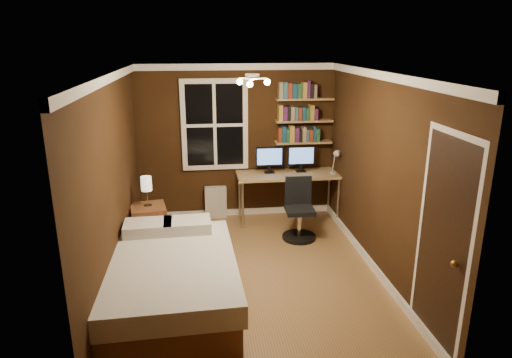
{
  "coord_description": "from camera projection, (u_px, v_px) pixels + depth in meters",
  "views": [
    {
      "loc": [
        -0.59,
        -5.15,
        2.85
      ],
      "look_at": [
        0.11,
        0.45,
        1.12
      ],
      "focal_mm": 32.0,
      "sensor_mm": 36.0,
      "label": 1
    }
  ],
  "objects": [
    {
      "name": "bed",
      "position": [
        168.0,
        280.0,
        5.05
      ],
      "size": [
        1.56,
        2.12,
        0.7
      ],
      "rotation": [
        0.0,
        0.0,
        0.04
      ],
      "color": "brown",
      "rests_on": "ground"
    },
    {
      "name": "office_chair",
      "position": [
        299.0,
        216.0,
        6.77
      ],
      "size": [
        0.5,
        0.5,
        0.91
      ],
      "rotation": [
        0.0,
        0.0,
        -0.05
      ],
      "color": "black",
      "rests_on": "ground"
    },
    {
      "name": "books_row_upper",
      "position": [
        305.0,
        91.0,
        7.19
      ],
      "size": [
        0.54,
        0.16,
        0.23
      ],
      "primitive_type": null,
      "color": "#255634",
      "rests_on": "bookshelf_upper"
    },
    {
      "name": "ceiling_fixture",
      "position": [
        252.0,
        83.0,
        5.0
      ],
      "size": [
        0.44,
        0.44,
        0.18
      ],
      "primitive_type": null,
      "color": "beige",
      "rests_on": "ceiling"
    },
    {
      "name": "bookshelf_lower",
      "position": [
        303.0,
        142.0,
        7.44
      ],
      "size": [
        0.92,
        0.22,
        0.03
      ],
      "primitive_type": "cube",
      "color": "#9E774C",
      "rests_on": "wall_back"
    },
    {
      "name": "ceiling",
      "position": [
        251.0,
        73.0,
        5.06
      ],
      "size": [
        3.2,
        4.2,
        0.02
      ],
      "primitive_type": "cube",
      "color": "white",
      "rests_on": "wall_back"
    },
    {
      "name": "monitor_right",
      "position": [
        301.0,
        159.0,
        7.38
      ],
      "size": [
        0.45,
        0.12,
        0.43
      ],
      "primitive_type": null,
      "color": "black",
      "rests_on": "desk"
    },
    {
      "name": "radiator",
      "position": [
        216.0,
        202.0,
        7.57
      ],
      "size": [
        0.36,
        0.12,
        0.53
      ],
      "primitive_type": "cube",
      "color": "beige",
      "rests_on": "ground"
    },
    {
      "name": "books_row_middle",
      "position": [
        304.0,
        113.0,
        7.3
      ],
      "size": [
        0.6,
        0.16,
        0.23
      ],
      "primitive_type": null,
      "color": "navy",
      "rests_on": "bookshelf_middle"
    },
    {
      "name": "nightstand",
      "position": [
        149.0,
        226.0,
        6.53
      ],
      "size": [
        0.55,
        0.55,
        0.6
      ],
      "primitive_type": "cube",
      "rotation": [
        0.0,
        0.0,
        0.17
      ],
      "color": "brown",
      "rests_on": "ground"
    },
    {
      "name": "bookshelf_middle",
      "position": [
        304.0,
        121.0,
        7.34
      ],
      "size": [
        0.92,
        0.22,
        0.03
      ],
      "primitive_type": "cube",
      "color": "#9E774C",
      "rests_on": "wall_back"
    },
    {
      "name": "wall_right",
      "position": [
        380.0,
        175.0,
        5.62
      ],
      "size": [
        0.04,
        4.2,
        2.5
      ],
      "primitive_type": "cube",
      "color": "black",
      "rests_on": "ground"
    },
    {
      "name": "door",
      "position": [
        441.0,
        246.0,
        4.22
      ],
      "size": [
        0.03,
        0.82,
        2.05
      ],
      "primitive_type": null,
      "color": "black",
      "rests_on": "ground"
    },
    {
      "name": "wall_left",
      "position": [
        113.0,
        185.0,
        5.24
      ],
      "size": [
        0.04,
        4.2,
        2.5
      ],
      "primitive_type": "cube",
      "color": "black",
      "rests_on": "ground"
    },
    {
      "name": "door_knob",
      "position": [
        454.0,
        264.0,
        3.93
      ],
      "size": [
        0.06,
        0.06,
        0.06
      ],
      "primitive_type": "sphere",
      "color": "#C98C42",
      "rests_on": "door"
    },
    {
      "name": "wall_back",
      "position": [
        237.0,
        142.0,
        7.42
      ],
      "size": [
        3.2,
        0.04,
        2.5
      ],
      "primitive_type": "cube",
      "color": "black",
      "rests_on": "ground"
    },
    {
      "name": "desk",
      "position": [
        288.0,
        177.0,
        7.36
      ],
      "size": [
        1.66,
        0.62,
        0.79
      ],
      "color": "#9E774C",
      "rests_on": "ground"
    },
    {
      "name": "bedside_lamp",
      "position": [
        147.0,
        192.0,
        6.38
      ],
      "size": [
        0.15,
        0.15,
        0.44
      ],
      "primitive_type": null,
      "color": "#EFE2CB",
      "rests_on": "nightstand"
    },
    {
      "name": "books_row_lower",
      "position": [
        303.0,
        134.0,
        7.4
      ],
      "size": [
        0.66,
        0.16,
        0.23
      ],
      "primitive_type": null,
      "color": "maroon",
      "rests_on": "bookshelf_lower"
    },
    {
      "name": "monitor_left",
      "position": [
        269.0,
        160.0,
        7.32
      ],
      "size": [
        0.45,
        0.12,
        0.43
      ],
      "primitive_type": null,
      "color": "black",
      "rests_on": "desk"
    },
    {
      "name": "window",
      "position": [
        215.0,
        125.0,
        7.26
      ],
      "size": [
        1.06,
        0.06,
        1.46
      ],
      "primitive_type": "cube",
      "color": "white",
      "rests_on": "wall_back"
    },
    {
      "name": "desk_lamp",
      "position": [
        335.0,
        161.0,
        7.2
      ],
      "size": [
        0.14,
        0.32,
        0.44
      ],
      "primitive_type": null,
      "color": "silver",
      "rests_on": "desk"
    },
    {
      "name": "floor",
      "position": [
        252.0,
        274.0,
        5.8
      ],
      "size": [
        4.2,
        4.2,
        0.0
      ],
      "primitive_type": "plane",
      "color": "brown",
      "rests_on": "ground"
    },
    {
      "name": "bookshelf_upper",
      "position": [
        304.0,
        99.0,
        7.23
      ],
      "size": [
        0.92,
        0.22,
        0.03
      ],
      "primitive_type": "cube",
      "color": "#9E774C",
      "rests_on": "wall_back"
    }
  ]
}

